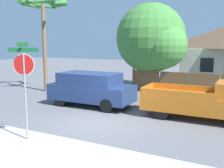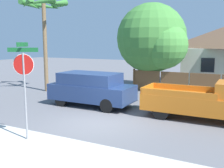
# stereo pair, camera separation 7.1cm
# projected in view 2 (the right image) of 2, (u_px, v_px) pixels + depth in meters

# --- Properties ---
(ground_plane) EXTENTS (80.00, 80.00, 0.00)m
(ground_plane) POSITION_uv_depth(u_px,v_px,m) (96.00, 123.00, 11.35)
(ground_plane) COLOR slate
(sidewalk_strip) EXTENTS (36.00, 3.20, 0.01)m
(sidewalk_strip) POSITION_uv_depth(u_px,v_px,m) (37.00, 154.00, 8.19)
(sidewalk_strip) COLOR beige
(sidewalk_strip) RESTS_ON ground
(wooden_fence) EXTENTS (12.18, 0.12, 1.56)m
(wooden_fence) POSITION_uv_depth(u_px,v_px,m) (221.00, 86.00, 16.83)
(wooden_fence) COLOR brown
(wooden_fence) RESTS_ON ground
(oak_tree) EXTENTS (5.42, 5.17, 6.39)m
(oak_tree) POSITION_uv_depth(u_px,v_px,m) (154.00, 40.00, 19.29)
(oak_tree) COLOR brown
(oak_tree) RESTS_ON ground
(palm_tree) EXTENTS (3.16, 3.38, 6.48)m
(palm_tree) POSITION_uv_depth(u_px,v_px,m) (44.00, 12.00, 18.18)
(palm_tree) COLOR brown
(palm_tree) RESTS_ON ground
(red_suv) EXTENTS (4.66, 2.02, 1.84)m
(red_suv) POSITION_uv_depth(u_px,v_px,m) (91.00, 88.00, 14.43)
(red_suv) COLOR navy
(red_suv) RESTS_ON ground
(orange_pickup) EXTENTS (5.26, 1.89, 1.79)m
(orange_pickup) POSITION_uv_depth(u_px,v_px,m) (208.00, 101.00, 11.68)
(orange_pickup) COLOR orange
(orange_pickup) RESTS_ON ground
(stop_sign) EXTENTS (0.99, 0.89, 3.47)m
(stop_sign) POSITION_uv_depth(u_px,v_px,m) (24.00, 73.00, 9.13)
(stop_sign) COLOR gray
(stop_sign) RESTS_ON ground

